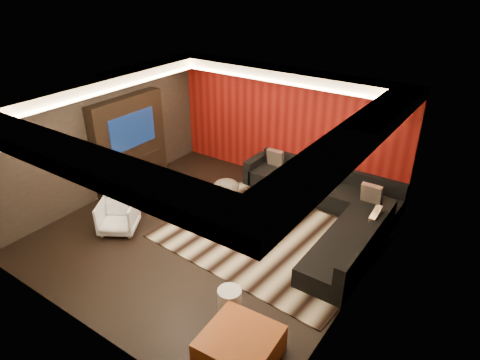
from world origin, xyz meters
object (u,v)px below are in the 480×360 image
Objects in this scene: orange_ottoman at (240,347)px; sectional_sofa at (330,208)px; coffee_table at (241,213)px; drum_stool at (201,203)px; white_side_table at (230,302)px; armchair at (118,216)px.

orange_ottoman is 4.06m from sectional_sofa.
sectional_sofa is at bearing 33.45° from coffee_table.
coffee_table is 3.31× the size of drum_stool.
drum_stool is 4.01m from orange_ottoman.
sectional_sofa reaches higher than white_side_table.
sectional_sofa reaches higher than coffee_table.
drum_stool reaches higher than coffee_table.
armchair is at bearing 162.61° from orange_ottoman.
orange_ottoman is 0.27× the size of sectional_sofa.
drum_stool is at bearing 28.25° from armchair.
drum_stool is at bearing 137.24° from white_side_table.
white_side_table is at bearing -92.30° from sectional_sofa.
sectional_sofa is (2.45, 1.28, 0.06)m from drum_stool.
white_side_table is at bearing -42.76° from drum_stool.
coffee_table is 0.93m from drum_stool.
orange_ottoman is at bearing -44.74° from white_side_table.
armchair is (-3.81, 1.19, 0.12)m from orange_ottoman.
sectional_sofa reaches higher than drum_stool.
drum_stool is 0.49× the size of armchair.
orange_ottoman reaches higher than coffee_table.
white_side_table is at bearing -42.51° from armchair.
white_side_table is 0.64× the size of armchair.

